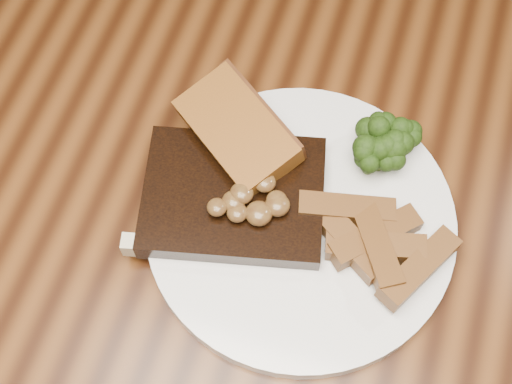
% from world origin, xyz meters
% --- Properties ---
extents(ground, '(4.50, 4.50, 0.00)m').
position_xyz_m(ground, '(0.00, 0.00, 0.00)').
color(ground, '#32180B').
rests_on(ground, ground).
extents(dining_table, '(1.60, 0.90, 0.75)m').
position_xyz_m(dining_table, '(0.00, 0.00, 0.66)').
color(dining_table, '#512B10').
rests_on(dining_table, ground).
extents(plate, '(0.31, 0.31, 0.01)m').
position_xyz_m(plate, '(0.04, -0.02, 0.76)').
color(plate, white).
rests_on(plate, dining_table).
extents(steak, '(0.18, 0.15, 0.02)m').
position_xyz_m(steak, '(-0.02, -0.03, 0.77)').
color(steak, black).
rests_on(steak, plate).
extents(steak_bone, '(0.15, 0.05, 0.02)m').
position_xyz_m(steak_bone, '(-0.02, -0.08, 0.77)').
color(steak_bone, '#C1B995').
rests_on(steak_bone, plate).
extents(mushroom_pile, '(0.06, 0.06, 0.03)m').
position_xyz_m(mushroom_pile, '(-0.01, -0.03, 0.80)').
color(mushroom_pile, brown).
rests_on(mushroom_pile, steak).
extents(garlic_bread, '(0.13, 0.12, 0.02)m').
position_xyz_m(garlic_bread, '(-0.04, 0.03, 0.77)').
color(garlic_bread, brown).
rests_on(garlic_bread, plate).
extents(potato_wedges, '(0.11, 0.11, 0.02)m').
position_xyz_m(potato_wedges, '(0.11, -0.01, 0.77)').
color(potato_wedges, brown).
rests_on(potato_wedges, plate).
extents(broccoli_cluster, '(0.06, 0.06, 0.04)m').
position_xyz_m(broccoli_cluster, '(0.09, 0.06, 0.78)').
color(broccoli_cluster, '#223E0E').
rests_on(broccoli_cluster, plate).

